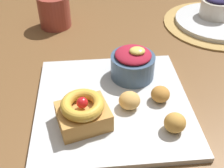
{
  "coord_description": "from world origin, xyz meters",
  "views": [
    {
      "loc": [
        -0.11,
        -0.54,
        1.13
      ],
      "look_at": [
        -0.07,
        -0.11,
        0.77
      ],
      "focal_mm": 45.16,
      "sensor_mm": 36.0,
      "label": 1
    }
  ],
  "objects_px": {
    "front_plate": "(113,103)",
    "fritter_back": "(160,94)",
    "berry_ramekin": "(133,64)",
    "fritter_front": "(175,123)",
    "coffee_mug": "(54,11)",
    "cake_slice": "(83,112)",
    "back_ramekin": "(216,6)",
    "back_plate": "(217,21)",
    "fritter_middle": "(129,100)"
  },
  "relations": [
    {
      "from": "cake_slice",
      "to": "back_ramekin",
      "type": "bearing_deg",
      "value": 44.96
    },
    {
      "from": "back_ramekin",
      "to": "coffee_mug",
      "type": "distance_m",
      "value": 0.47
    },
    {
      "from": "berry_ramekin",
      "to": "back_ramekin",
      "type": "xyz_separation_m",
      "value": [
        0.29,
        0.26,
        0.0
      ]
    },
    {
      "from": "fritter_front",
      "to": "fritter_back",
      "type": "bearing_deg",
      "value": 95.43
    },
    {
      "from": "fritter_back",
      "to": "coffee_mug",
      "type": "relative_size",
      "value": 0.41
    },
    {
      "from": "back_ramekin",
      "to": "fritter_back",
      "type": "bearing_deg",
      "value": -125.2
    },
    {
      "from": "berry_ramekin",
      "to": "back_plate",
      "type": "bearing_deg",
      "value": 39.69
    },
    {
      "from": "back_plate",
      "to": "berry_ramekin",
      "type": "bearing_deg",
      "value": -140.31
    },
    {
      "from": "front_plate",
      "to": "fritter_middle",
      "type": "distance_m",
      "value": 0.04
    },
    {
      "from": "back_ramekin",
      "to": "coffee_mug",
      "type": "relative_size",
      "value": 0.99
    },
    {
      "from": "fritter_front",
      "to": "coffee_mug",
      "type": "relative_size",
      "value": 0.42
    },
    {
      "from": "front_plate",
      "to": "fritter_back",
      "type": "xyz_separation_m",
      "value": [
        0.09,
        -0.01,
        0.02
      ]
    },
    {
      "from": "berry_ramekin",
      "to": "fritter_back",
      "type": "bearing_deg",
      "value": -63.25
    },
    {
      "from": "fritter_front",
      "to": "fritter_middle",
      "type": "relative_size",
      "value": 0.93
    },
    {
      "from": "berry_ramekin",
      "to": "coffee_mug",
      "type": "xyz_separation_m",
      "value": [
        -0.19,
        0.28,
        0.0
      ]
    },
    {
      "from": "front_plate",
      "to": "back_plate",
      "type": "xyz_separation_m",
      "value": [
        0.34,
        0.32,
        0.01
      ]
    },
    {
      "from": "berry_ramekin",
      "to": "cake_slice",
      "type": "bearing_deg",
      "value": -129.07
    },
    {
      "from": "back_plate",
      "to": "back_ramekin",
      "type": "height_order",
      "value": "back_ramekin"
    },
    {
      "from": "fritter_front",
      "to": "fritter_middle",
      "type": "bearing_deg",
      "value": 137.03
    },
    {
      "from": "cake_slice",
      "to": "fritter_back",
      "type": "relative_size",
      "value": 2.83
    },
    {
      "from": "back_ramekin",
      "to": "cake_slice",
      "type": "bearing_deg",
      "value": -135.04
    },
    {
      "from": "front_plate",
      "to": "back_ramekin",
      "type": "relative_size",
      "value": 3.36
    },
    {
      "from": "fritter_back",
      "to": "cake_slice",
      "type": "bearing_deg",
      "value": -162.12
    },
    {
      "from": "coffee_mug",
      "to": "front_plate",
      "type": "bearing_deg",
      "value": -69.32
    },
    {
      "from": "fritter_front",
      "to": "back_ramekin",
      "type": "bearing_deg",
      "value": 60.9
    },
    {
      "from": "berry_ramekin",
      "to": "front_plate",
      "type": "bearing_deg",
      "value": -122.51
    },
    {
      "from": "back_ramekin",
      "to": "coffee_mug",
      "type": "height_order",
      "value": "same"
    },
    {
      "from": "berry_ramekin",
      "to": "fritter_front",
      "type": "distance_m",
      "value": 0.17
    },
    {
      "from": "fritter_back",
      "to": "fritter_middle",
      "type": "bearing_deg",
      "value": -168.25
    },
    {
      "from": "fritter_back",
      "to": "fritter_front",
      "type": "bearing_deg",
      "value": -84.57
    },
    {
      "from": "front_plate",
      "to": "fritter_back",
      "type": "relative_size",
      "value": 8.11
    },
    {
      "from": "fritter_middle",
      "to": "coffee_mug",
      "type": "xyz_separation_m",
      "value": [
        -0.17,
        0.38,
        0.02
      ]
    },
    {
      "from": "front_plate",
      "to": "back_ramekin",
      "type": "height_order",
      "value": "back_ramekin"
    },
    {
      "from": "berry_ramekin",
      "to": "back_plate",
      "type": "height_order",
      "value": "berry_ramekin"
    },
    {
      "from": "back_plate",
      "to": "back_ramekin",
      "type": "distance_m",
      "value": 0.04
    },
    {
      "from": "cake_slice",
      "to": "back_ramekin",
      "type": "height_order",
      "value": "back_ramekin"
    },
    {
      "from": "front_plate",
      "to": "cake_slice",
      "type": "distance_m",
      "value": 0.09
    },
    {
      "from": "back_plate",
      "to": "fritter_middle",
      "type": "bearing_deg",
      "value": -132.46
    },
    {
      "from": "back_plate",
      "to": "coffee_mug",
      "type": "distance_m",
      "value": 0.48
    },
    {
      "from": "cake_slice",
      "to": "fritter_middle",
      "type": "bearing_deg",
      "value": 22.04
    },
    {
      "from": "back_plate",
      "to": "front_plate",
      "type": "bearing_deg",
      "value": -136.78
    },
    {
      "from": "fritter_back",
      "to": "coffee_mug",
      "type": "bearing_deg",
      "value": 122.14
    },
    {
      "from": "berry_ramekin",
      "to": "coffee_mug",
      "type": "bearing_deg",
      "value": 123.68
    },
    {
      "from": "back_plate",
      "to": "fritter_front",
      "type": "bearing_deg",
      "value": -120.55
    },
    {
      "from": "fritter_back",
      "to": "front_plate",
      "type": "bearing_deg",
      "value": 176.32
    },
    {
      "from": "fritter_front",
      "to": "back_ramekin",
      "type": "relative_size",
      "value": 0.43
    },
    {
      "from": "front_plate",
      "to": "berry_ramekin",
      "type": "xyz_separation_m",
      "value": [
        0.05,
        0.08,
        0.04
      ]
    },
    {
      "from": "front_plate",
      "to": "back_plate",
      "type": "bearing_deg",
      "value": 43.22
    },
    {
      "from": "front_plate",
      "to": "back_ramekin",
      "type": "bearing_deg",
      "value": 45.24
    },
    {
      "from": "fritter_front",
      "to": "coffee_mug",
      "type": "distance_m",
      "value": 0.5
    }
  ]
}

